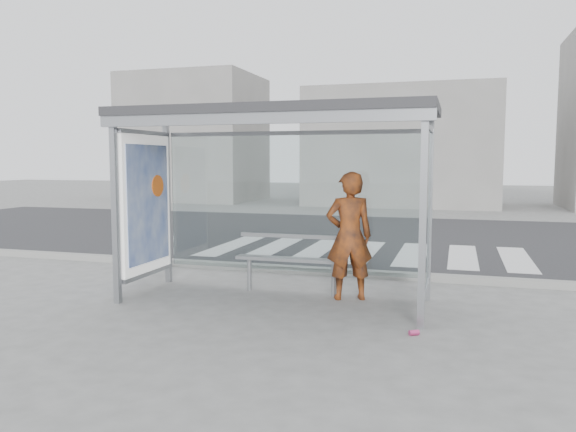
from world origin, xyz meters
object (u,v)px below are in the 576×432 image
object	(u,v)px
bench	(291,259)
soda_can	(414,333)
bus_shelter	(250,156)
person	(349,236)

from	to	relation	value
bench	soda_can	size ratio (longest dim) A/B	14.80
bus_shelter	soda_can	bearing A→B (deg)	-24.23
person	soda_can	world-z (taller)	person
soda_can	bench	bearing A→B (deg)	140.90
bus_shelter	person	size ratio (longest dim) A/B	2.39
soda_can	bus_shelter	bearing A→B (deg)	155.77
bus_shelter	bench	distance (m)	1.62
bus_shelter	soda_can	size ratio (longest dim) A/B	38.39
person	bench	bearing A→B (deg)	-27.96
bus_shelter	soda_can	distance (m)	3.21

